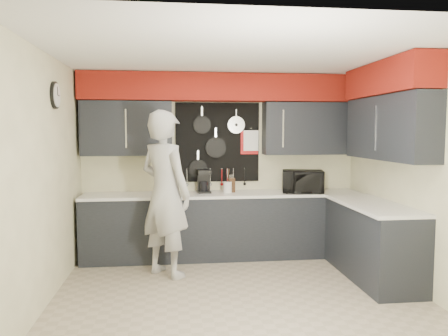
{
  "coord_description": "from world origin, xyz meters",
  "views": [
    {
      "loc": [
        -0.7,
        -4.61,
        1.78
      ],
      "look_at": [
        -0.1,
        0.5,
        1.35
      ],
      "focal_mm": 35.0,
      "sensor_mm": 36.0,
      "label": 1
    }
  ],
  "objects": [
    {
      "name": "ground",
      "position": [
        0.0,
        0.0,
        0.0
      ],
      "size": [
        4.0,
        4.0,
        0.0
      ],
      "primitive_type": "plane",
      "color": "tan",
      "rests_on": "ground"
    },
    {
      "name": "back_wall_assembly",
      "position": [
        0.01,
        1.6,
        2.01
      ],
      "size": [
        4.0,
        0.36,
        2.6
      ],
      "color": "#F1ECBA",
      "rests_on": "ground"
    },
    {
      "name": "right_wall_assembly",
      "position": [
        1.85,
        0.26,
        1.94
      ],
      "size": [
        0.36,
        3.5,
        2.6
      ],
      "color": "#F1ECBA",
      "rests_on": "ground"
    },
    {
      "name": "left_wall_assembly",
      "position": [
        -1.99,
        0.02,
        1.33
      ],
      "size": [
        0.05,
        3.5,
        2.6
      ],
      "color": "#F1ECBA",
      "rests_on": "ground"
    },
    {
      "name": "base_cabinets",
      "position": [
        0.49,
        1.13,
        0.46
      ],
      "size": [
        3.95,
        2.2,
        0.92
      ],
      "color": "black",
      "rests_on": "ground"
    },
    {
      "name": "microwave",
      "position": [
        1.12,
        1.35,
        1.08
      ],
      "size": [
        0.64,
        0.5,
        0.31
      ],
      "primitive_type": "imported",
      "rotation": [
        0.0,
        0.0,
        -0.23
      ],
      "color": "black",
      "rests_on": "base_cabinets"
    },
    {
      "name": "knife_block",
      "position": [
        0.12,
        1.5,
        1.02
      ],
      "size": [
        0.1,
        0.1,
        0.2
      ],
      "primitive_type": "cube",
      "rotation": [
        0.0,
        0.0,
        0.09
      ],
      "color": "#322010",
      "rests_on": "base_cabinets"
    },
    {
      "name": "utensil_crock",
      "position": [
        0.06,
        1.46,
        1.0
      ],
      "size": [
        0.12,
        0.12,
        0.16
      ],
      "primitive_type": "cylinder",
      "color": "white",
      "rests_on": "base_cabinets"
    },
    {
      "name": "coffee_maker",
      "position": [
        -0.27,
        1.51,
        1.09
      ],
      "size": [
        0.2,
        0.23,
        0.33
      ],
      "rotation": [
        0.0,
        0.0,
        0.1
      ],
      "color": "black",
      "rests_on": "base_cabinets"
    },
    {
      "name": "person",
      "position": [
        -0.8,
        0.74,
        1.02
      ],
      "size": [
        0.88,
        0.87,
        2.04
      ],
      "primitive_type": "imported",
      "rotation": [
        0.0,
        0.0,
        2.38
      ],
      "color": "#9A9A98",
      "rests_on": "ground"
    }
  ]
}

